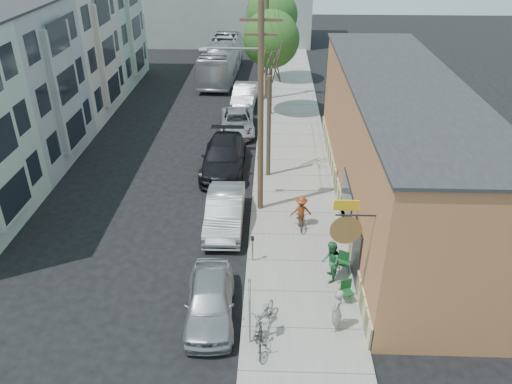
{
  "coord_description": "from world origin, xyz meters",
  "views": [
    {
      "loc": [
        3.01,
        -17.35,
        13.32
      ],
      "look_at": [
        2.26,
        3.57,
        1.5
      ],
      "focal_mm": 35.0,
      "sensor_mm": 36.0,
      "label": 1
    }
  ],
  "objects_px": {
    "tree_leafy_far": "(272,16)",
    "patron_green": "(331,262)",
    "parked_bike_a": "(260,338)",
    "patron_grey": "(336,310)",
    "car_2": "(224,157)",
    "utility_pole_near": "(259,109)",
    "cyclist": "(301,211)",
    "parking_meter_near": "(253,245)",
    "patio_chair_a": "(344,263)",
    "bus": "(222,59)",
    "sign_post": "(250,305)",
    "parking_meter_far": "(258,163)",
    "patio_chair_b": "(346,292)",
    "car_1": "(225,211)",
    "car_4": "(245,95)",
    "tree_bare": "(269,128)",
    "car_0": "(210,300)",
    "parked_bike_b": "(264,316)",
    "car_3": "(237,122)",
    "tree_leafy_mid": "(271,39)"
  },
  "relations": [
    {
      "from": "parking_meter_far",
      "to": "car_2",
      "type": "xyz_separation_m",
      "value": [
        -2.04,
        0.94,
        -0.12
      ]
    },
    {
      "from": "tree_leafy_far",
      "to": "parked_bike_a",
      "type": "xyz_separation_m",
      "value": [
        -0.08,
        -31.15,
        -5.09
      ]
    },
    {
      "from": "patio_chair_b",
      "to": "car_4",
      "type": "distance_m",
      "value": 23.26
    },
    {
      "from": "tree_leafy_far",
      "to": "utility_pole_near",
      "type": "bearing_deg",
      "value": -91.08
    },
    {
      "from": "patron_grey",
      "to": "car_2",
      "type": "xyz_separation_m",
      "value": [
        -5.17,
        12.77,
        -0.16
      ]
    },
    {
      "from": "patio_chair_b",
      "to": "parking_meter_near",
      "type": "bearing_deg",
      "value": 126.92
    },
    {
      "from": "parking_meter_near",
      "to": "car_4",
      "type": "height_order",
      "value": "car_4"
    },
    {
      "from": "patio_chair_b",
      "to": "parked_bike_b",
      "type": "bearing_deg",
      "value": -174.31
    },
    {
      "from": "sign_post",
      "to": "car_4",
      "type": "distance_m",
      "value": 24.99
    },
    {
      "from": "cyclist",
      "to": "parked_bike_b",
      "type": "distance_m",
      "value": 6.98
    },
    {
      "from": "tree_bare",
      "to": "car_3",
      "type": "bearing_deg",
      "value": 108.29
    },
    {
      "from": "patio_chair_a",
      "to": "patio_chair_b",
      "type": "relative_size",
      "value": 1.0
    },
    {
      "from": "tree_bare",
      "to": "car_0",
      "type": "relative_size",
      "value": 1.29
    },
    {
      "from": "tree_leafy_far",
      "to": "car_1",
      "type": "height_order",
      "value": "tree_leafy_far"
    },
    {
      "from": "car_0",
      "to": "bus",
      "type": "distance_m",
      "value": 31.21
    },
    {
      "from": "tree_leafy_far",
      "to": "car_1",
      "type": "relative_size",
      "value": 1.57
    },
    {
      "from": "tree_leafy_mid",
      "to": "car_3",
      "type": "bearing_deg",
      "value": -125.3
    },
    {
      "from": "tree_leafy_mid",
      "to": "parked_bike_b",
      "type": "relative_size",
      "value": 3.77
    },
    {
      "from": "parking_meter_near",
      "to": "car_2",
      "type": "distance_m",
      "value": 9.09
    },
    {
      "from": "car_1",
      "to": "car_3",
      "type": "distance_m",
      "value": 11.9
    },
    {
      "from": "car_1",
      "to": "patio_chair_b",
      "type": "bearing_deg",
      "value": -46.86
    },
    {
      "from": "utility_pole_near",
      "to": "cyclist",
      "type": "bearing_deg",
      "value": -37.21
    },
    {
      "from": "patron_grey",
      "to": "car_3",
      "type": "relative_size",
      "value": 0.35
    },
    {
      "from": "patron_grey",
      "to": "cyclist",
      "type": "height_order",
      "value": "patron_grey"
    },
    {
      "from": "sign_post",
      "to": "parking_meter_near",
      "type": "height_order",
      "value": "sign_post"
    },
    {
      "from": "tree_bare",
      "to": "tree_leafy_far",
      "type": "xyz_separation_m",
      "value": [
        0.0,
        18.1,
        2.69
      ]
    },
    {
      "from": "utility_pole_near",
      "to": "car_2",
      "type": "xyz_separation_m",
      "value": [
        -2.18,
        4.43,
        -4.55
      ]
    },
    {
      "from": "parking_meter_near",
      "to": "patio_chair_a",
      "type": "height_order",
      "value": "parking_meter_near"
    },
    {
      "from": "tree_leafy_far",
      "to": "patio_chair_a",
      "type": "distance_m",
      "value": 27.46
    },
    {
      "from": "parking_meter_near",
      "to": "tree_leafy_far",
      "type": "xyz_separation_m",
      "value": [
        0.55,
        26.19,
        4.73
      ]
    },
    {
      "from": "parked_bike_b",
      "to": "car_2",
      "type": "relative_size",
      "value": 0.33
    },
    {
      "from": "sign_post",
      "to": "patron_green",
      "type": "distance_m",
      "value": 4.71
    },
    {
      "from": "utility_pole_near",
      "to": "car_0",
      "type": "relative_size",
      "value": 2.25
    },
    {
      "from": "patio_chair_b",
      "to": "car_4",
      "type": "bearing_deg",
      "value": 82.94
    },
    {
      "from": "tree_leafy_mid",
      "to": "car_2",
      "type": "relative_size",
      "value": 1.25
    },
    {
      "from": "patio_chair_b",
      "to": "cyclist",
      "type": "xyz_separation_m",
      "value": [
        -1.51,
        5.3,
        0.34
      ]
    },
    {
      "from": "car_1",
      "to": "bus",
      "type": "height_order",
      "value": "bus"
    },
    {
      "from": "bus",
      "to": "car_4",
      "type": "bearing_deg",
      "value": -69.07
    },
    {
      "from": "cyclist",
      "to": "tree_bare",
      "type": "bearing_deg",
      "value": -80.67
    },
    {
      "from": "tree_leafy_mid",
      "to": "patron_green",
      "type": "height_order",
      "value": "tree_leafy_mid"
    },
    {
      "from": "bus",
      "to": "utility_pole_near",
      "type": "bearing_deg",
      "value": -77.48
    },
    {
      "from": "tree_leafy_far",
      "to": "tree_bare",
      "type": "bearing_deg",
      "value": -90.0
    },
    {
      "from": "patron_green",
      "to": "car_2",
      "type": "bearing_deg",
      "value": -148.37
    },
    {
      "from": "patio_chair_b",
      "to": "car_4",
      "type": "height_order",
      "value": "car_4"
    },
    {
      "from": "car_2",
      "to": "tree_leafy_far",
      "type": "bearing_deg",
      "value": 81.72
    },
    {
      "from": "parking_meter_far",
      "to": "parked_bike_b",
      "type": "xyz_separation_m",
      "value": [
        0.57,
        -11.82,
        -0.32
      ]
    },
    {
      "from": "tree_leafy_far",
      "to": "patron_green",
      "type": "bearing_deg",
      "value": -84.51
    },
    {
      "from": "sign_post",
      "to": "tree_leafy_mid",
      "type": "relative_size",
      "value": 0.38
    },
    {
      "from": "tree_leafy_far",
      "to": "tree_leafy_mid",
      "type": "bearing_deg",
      "value": -90.0
    },
    {
      "from": "tree_leafy_far",
      "to": "cyclist",
      "type": "bearing_deg",
      "value": -86.0
    }
  ]
}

